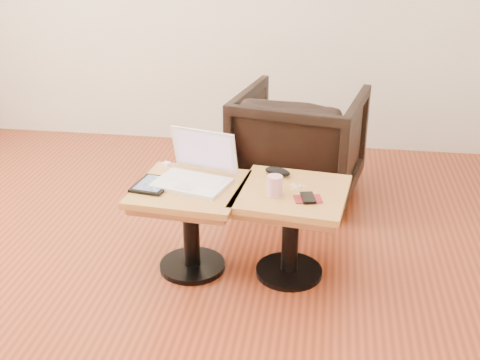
# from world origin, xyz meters

# --- Properties ---
(room_shell) EXTENTS (4.52, 4.52, 2.71)m
(room_shell) POSITION_xyz_m (0.00, 0.00, 1.35)
(room_shell) COLOR maroon
(room_shell) RESTS_ON ground
(side_table_left) EXTENTS (0.59, 0.59, 0.49)m
(side_table_left) POSITION_xyz_m (0.15, 0.26, 0.37)
(side_table_left) COLOR black
(side_table_left) RESTS_ON ground
(side_table_right) EXTENTS (0.61, 0.61, 0.49)m
(side_table_right) POSITION_xyz_m (0.67, 0.29, 0.37)
(side_table_right) COLOR black
(side_table_right) RESTS_ON ground
(laptop) EXTENTS (0.43, 0.40, 0.26)m
(laptop) POSITION_xyz_m (0.17, 0.32, 0.55)
(laptop) COLOR white
(laptop) RESTS_ON side_table_left
(tablet) EXTENTS (0.21, 0.24, 0.02)m
(tablet) POSITION_xyz_m (-0.04, 0.23, 0.50)
(tablet) COLOR black
(tablet) RESTS_ON side_table_left
(charging_adapter) EXTENTS (0.05, 0.05, 0.02)m
(charging_adapter) POSITION_xyz_m (-0.04, 0.50, 0.50)
(charging_adapter) COLOR white
(charging_adapter) RESTS_ON side_table_left
(glasses_case) EXTENTS (0.16, 0.11, 0.05)m
(glasses_case) POSITION_xyz_m (0.58, 0.46, 0.52)
(glasses_case) COLOR black
(glasses_case) RESTS_ON side_table_right
(striped_cup) EXTENTS (0.08, 0.08, 0.10)m
(striped_cup) POSITION_xyz_m (0.59, 0.22, 0.54)
(striped_cup) COLOR #C9457B
(striped_cup) RESTS_ON side_table_right
(earbuds_tangle) EXTENTS (0.08, 0.05, 0.02)m
(earbuds_tangle) POSITION_xyz_m (0.69, 0.33, 0.50)
(earbuds_tangle) COLOR white
(earbuds_tangle) RESTS_ON side_table_right
(phone_on_sleeve) EXTENTS (0.15, 0.13, 0.02)m
(phone_on_sleeve) POSITION_xyz_m (0.75, 0.19, 0.50)
(phone_on_sleeve) COLOR maroon
(phone_on_sleeve) RESTS_ON side_table_right
(armchair) EXTENTS (0.92, 0.94, 0.73)m
(armchair) POSITION_xyz_m (0.65, 1.31, 0.37)
(armchair) COLOR black
(armchair) RESTS_ON ground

